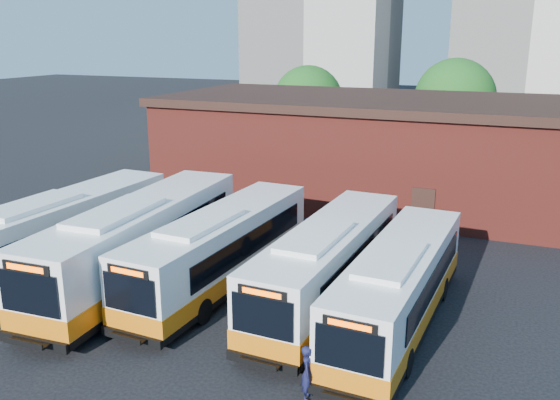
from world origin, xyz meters
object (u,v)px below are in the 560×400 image
at_px(bus_midwest, 221,252).
at_px(bus_east, 399,290).
at_px(bus_mideast, 328,267).
at_px(bus_farwest, 62,235).
at_px(transit_worker, 308,373).
at_px(bus_west, 141,245).

xyz_separation_m(bus_midwest, bus_east, (7.51, -0.79, -0.07)).
bearing_deg(bus_mideast, bus_farwest, -172.45).
distance_m(bus_midwest, bus_mideast, 4.57).
height_order(bus_farwest, bus_mideast, bus_farwest).
height_order(bus_mideast, transit_worker, bus_mideast).
relative_size(bus_midwest, bus_mideast, 1.01).
distance_m(bus_farwest, bus_midwest, 7.54).
bearing_deg(transit_worker, bus_midwest, 34.18).
xyz_separation_m(bus_west, bus_midwest, (3.28, 0.94, -0.16)).
relative_size(bus_farwest, bus_west, 0.94).
distance_m(bus_west, bus_mideast, 7.93).
relative_size(bus_farwest, transit_worker, 7.60).
xyz_separation_m(bus_east, transit_worker, (-1.45, -5.36, -0.58)).
bearing_deg(bus_farwest, bus_west, 2.20).
height_order(bus_midwest, transit_worker, bus_midwest).
xyz_separation_m(bus_midwest, transit_worker, (6.05, -6.15, -0.66)).
distance_m(bus_farwest, bus_east, 14.99).
relative_size(bus_west, transit_worker, 8.08).
relative_size(bus_midwest, transit_worker, 7.31).
bearing_deg(bus_west, bus_midwest, 13.40).
bearing_deg(transit_worker, bus_farwest, 58.58).
relative_size(bus_west, bus_east, 1.16).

